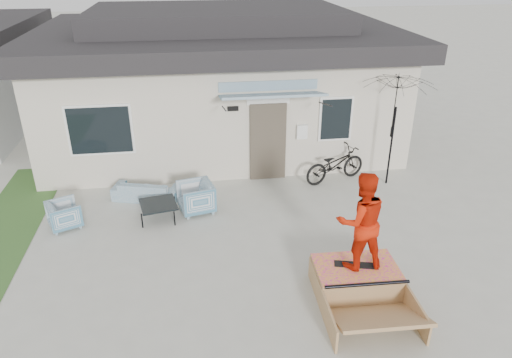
{
  "coord_description": "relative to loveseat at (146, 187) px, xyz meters",
  "views": [
    {
      "loc": [
        -0.97,
        -7.0,
        5.62
      ],
      "look_at": [
        0.3,
        1.8,
        1.3
      ],
      "focal_mm": 33.3,
      "sensor_mm": 36.0,
      "label": 1
    }
  ],
  "objects": [
    {
      "name": "ground",
      "position": [
        2.17,
        -3.73,
        -0.32
      ],
      "size": [
        90.0,
        90.0,
        0.0
      ],
      "primitive_type": "plane",
      "color": "#AEADA0",
      "rests_on": "ground"
    },
    {
      "name": "house",
      "position": [
        2.17,
        4.26,
        1.62
      ],
      "size": [
        10.8,
        8.49,
        4.1
      ],
      "color": "beige",
      "rests_on": "ground"
    },
    {
      "name": "loveseat",
      "position": [
        0.0,
        0.0,
        0.0
      ],
      "size": [
        1.69,
        0.92,
        0.64
      ],
      "primitive_type": "imported",
      "rotation": [
        0.0,
        0.0,
        2.86
      ],
      "color": "teal",
      "rests_on": "ground"
    },
    {
      "name": "armchair_left",
      "position": [
        -1.72,
        -1.09,
        0.02
      ],
      "size": [
        0.83,
        0.85,
        0.67
      ],
      "primitive_type": "imported",
      "rotation": [
        0.0,
        0.0,
        1.99
      ],
      "color": "teal",
      "rests_on": "ground"
    },
    {
      "name": "armchair_right",
      "position": [
        1.2,
        -0.79,
        0.08
      ],
      "size": [
        0.88,
        0.92,
        0.79
      ],
      "primitive_type": "imported",
      "rotation": [
        0.0,
        0.0,
        -1.34
      ],
      "color": "teal",
      "rests_on": "ground"
    },
    {
      "name": "coffee_table",
      "position": [
        0.34,
        -1.04,
        -0.12
      ],
      "size": [
        0.94,
        0.94,
        0.39
      ],
      "primitive_type": "cube",
      "rotation": [
        0.0,
        0.0,
        0.2
      ],
      "color": "black",
      "rests_on": "ground"
    },
    {
      "name": "bicycle",
      "position": [
        4.92,
        0.33,
        0.26
      ],
      "size": [
        1.91,
        1.19,
        1.15
      ],
      "primitive_type": "imported",
      "rotation": [
        0.0,
        0.0,
        1.91
      ],
      "color": "black",
      "rests_on": "ground"
    },
    {
      "name": "patio_umbrella",
      "position": [
        6.25,
        -0.02,
        1.43
      ],
      "size": [
        2.3,
        2.23,
        2.2
      ],
      "color": "black",
      "rests_on": "ground"
    },
    {
      "name": "skate_ramp",
      "position": [
        3.98,
        -4.12,
        -0.07
      ],
      "size": [
        1.54,
        2.02,
        0.49
      ],
      "primitive_type": null,
      "rotation": [
        0.0,
        0.0,
        -0.03
      ],
      "color": "#A37A4D",
      "rests_on": "ground"
    },
    {
      "name": "skateboard",
      "position": [
        3.98,
        -4.07,
        0.2
      ],
      "size": [
        0.8,
        0.38,
        0.05
      ],
      "primitive_type": "cube",
      "rotation": [
        0.0,
        0.0,
        -0.26
      ],
      "color": "black",
      "rests_on": "skate_ramp"
    },
    {
      "name": "skater",
      "position": [
        3.98,
        -4.07,
        1.13
      ],
      "size": [
        0.92,
        0.72,
        1.81
      ],
      "primitive_type": "imported",
      "rotation": [
        0.0,
        0.0,
        3.19
      ],
      "color": "red",
      "rests_on": "skateboard"
    }
  ]
}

